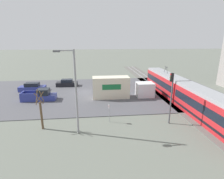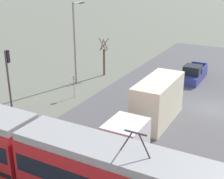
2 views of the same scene
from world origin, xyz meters
name	(u,v)px [view 1 (image 1 of 2)]	position (x,y,z in m)	size (l,w,h in m)	color
ground_plane	(85,92)	(0.00, 0.00, 0.00)	(320.00, 320.00, 0.00)	#60665B
road_surface	(85,92)	(0.00, 0.00, 0.04)	(22.27, 50.16, 0.08)	#4C4C51
rail_bed	(162,90)	(0.00, 14.93, 0.05)	(62.36, 4.40, 0.22)	#5B5954
light_rail_tram	(182,93)	(7.63, 14.93, 1.78)	(26.27, 2.70, 4.63)	#B21E23
box_truck	(119,88)	(3.68, 5.88, 1.71)	(2.37, 10.24, 3.52)	silver
pickup_truck	(40,96)	(3.74, -7.04, 0.77)	(1.91, 5.28, 1.84)	navy
sedan_car_0	(32,87)	(-1.93, -9.95, 0.73)	(1.78, 4.77, 1.57)	navy
sedan_car_1	(67,83)	(-4.95, -3.92, 0.67)	(1.78, 4.35, 1.43)	black
traffic_light_pole	(171,92)	(13.72, 10.21, 3.82)	(0.28, 0.47, 5.98)	#47474C
street_tree	(41,112)	(13.50, -4.05, 2.02)	(1.06, 0.88, 4.44)	brown
street_lamp_near_crossing	(74,88)	(14.77, -0.30, 4.93)	(0.36, 1.95, 8.60)	gray
no_parking_sign	(109,111)	(12.61, 3.35, 1.34)	(0.32, 0.08, 2.19)	gray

